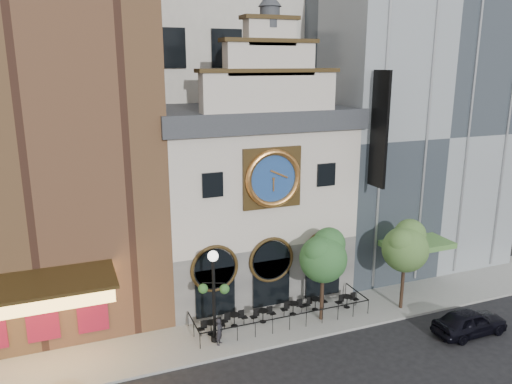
{
  "coord_description": "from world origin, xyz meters",
  "views": [
    {
      "loc": [
        -11.28,
        -22.03,
        15.02
      ],
      "look_at": [
        -0.18,
        6.0,
        7.22
      ],
      "focal_mm": 35.0,
      "sensor_mm": 36.0,
      "label": 1
    }
  ],
  "objects_px": {
    "bistro_5": "(347,301)",
    "tree_right": "(406,245)",
    "tree_left": "(324,255)",
    "lamppost": "(214,286)",
    "bistro_4": "(315,303)",
    "bistro_2": "(263,315)",
    "bistro_1": "(234,319)",
    "bistro_3": "(293,308)",
    "car_right": "(470,322)",
    "bistro_0": "(211,327)",
    "pedestrian": "(219,332)"
  },
  "relations": [
    {
      "from": "car_right",
      "to": "tree_left",
      "type": "xyz_separation_m",
      "value": [
        -7.12,
        4.41,
        3.48
      ]
    },
    {
      "from": "pedestrian",
      "to": "lamppost",
      "type": "relative_size",
      "value": 0.29
    },
    {
      "from": "lamppost",
      "to": "bistro_4",
      "type": "bearing_deg",
      "value": 33.21
    },
    {
      "from": "bistro_4",
      "to": "tree_left",
      "type": "bearing_deg",
      "value": -98.41
    },
    {
      "from": "bistro_2",
      "to": "tree_left",
      "type": "distance_m",
      "value": 5.08
    },
    {
      "from": "bistro_3",
      "to": "bistro_0",
      "type": "bearing_deg",
      "value": -175.99
    },
    {
      "from": "lamppost",
      "to": "bistro_3",
      "type": "bearing_deg",
      "value": 35.56
    },
    {
      "from": "bistro_3",
      "to": "bistro_5",
      "type": "bearing_deg",
      "value": -6.67
    },
    {
      "from": "bistro_4",
      "to": "tree_right",
      "type": "height_order",
      "value": "tree_right"
    },
    {
      "from": "bistro_0",
      "to": "car_right",
      "type": "bearing_deg",
      "value": -20.38
    },
    {
      "from": "bistro_4",
      "to": "pedestrian",
      "type": "distance_m",
      "value": 6.9
    },
    {
      "from": "bistro_3",
      "to": "tree_left",
      "type": "distance_m",
      "value": 4.03
    },
    {
      "from": "tree_left",
      "to": "pedestrian",
      "type": "bearing_deg",
      "value": -176.28
    },
    {
      "from": "bistro_3",
      "to": "car_right",
      "type": "bearing_deg",
      "value": -32.9
    },
    {
      "from": "car_right",
      "to": "tree_left",
      "type": "bearing_deg",
      "value": 57.69
    },
    {
      "from": "bistro_5",
      "to": "tree_left",
      "type": "relative_size",
      "value": 0.28
    },
    {
      "from": "bistro_3",
      "to": "pedestrian",
      "type": "height_order",
      "value": "pedestrian"
    },
    {
      "from": "bistro_1",
      "to": "bistro_0",
      "type": "bearing_deg",
      "value": -166.25
    },
    {
      "from": "bistro_0",
      "to": "bistro_2",
      "type": "relative_size",
      "value": 1.0
    },
    {
      "from": "bistro_4",
      "to": "car_right",
      "type": "bearing_deg",
      "value": -38.48
    },
    {
      "from": "tree_left",
      "to": "car_right",
      "type": "bearing_deg",
      "value": -31.78
    },
    {
      "from": "tree_right",
      "to": "bistro_5",
      "type": "bearing_deg",
      "value": 159.02
    },
    {
      "from": "bistro_2",
      "to": "bistro_4",
      "type": "bearing_deg",
      "value": 3.27
    },
    {
      "from": "bistro_0",
      "to": "lamppost",
      "type": "relative_size",
      "value": 0.3
    },
    {
      "from": "bistro_4",
      "to": "car_right",
      "type": "xyz_separation_m",
      "value": [
        6.95,
        -5.53,
        0.15
      ]
    },
    {
      "from": "bistro_1",
      "to": "tree_right",
      "type": "xyz_separation_m",
      "value": [
        10.53,
        -1.63,
        3.66
      ]
    },
    {
      "from": "bistro_0",
      "to": "tree_right",
      "type": "height_order",
      "value": "tree_right"
    },
    {
      "from": "bistro_3",
      "to": "car_right",
      "type": "xyz_separation_m",
      "value": [
        8.49,
        -5.49,
        0.15
      ]
    },
    {
      "from": "bistro_2",
      "to": "lamppost",
      "type": "relative_size",
      "value": 0.3
    },
    {
      "from": "bistro_5",
      "to": "tree_left",
      "type": "bearing_deg",
      "value": -162.81
    },
    {
      "from": "bistro_3",
      "to": "tree_right",
      "type": "relative_size",
      "value": 0.28
    },
    {
      "from": "bistro_0",
      "to": "lamppost",
      "type": "bearing_deg",
      "value": -91.03
    },
    {
      "from": "bistro_0",
      "to": "tree_left",
      "type": "relative_size",
      "value": 0.28
    },
    {
      "from": "bistro_1",
      "to": "lamppost",
      "type": "distance_m",
      "value": 3.39
    },
    {
      "from": "bistro_4",
      "to": "pedestrian",
      "type": "xyz_separation_m",
      "value": [
        -6.72,
        -1.54,
        0.3
      ]
    },
    {
      "from": "tree_left",
      "to": "tree_right",
      "type": "distance_m",
      "value": 5.39
    },
    {
      "from": "bistro_0",
      "to": "car_right",
      "type": "xyz_separation_m",
      "value": [
        13.79,
        -5.12,
        0.15
      ]
    },
    {
      "from": "bistro_5",
      "to": "pedestrian",
      "type": "bearing_deg",
      "value": -172.84
    },
    {
      "from": "bistro_3",
      "to": "car_right",
      "type": "height_order",
      "value": "car_right"
    },
    {
      "from": "bistro_3",
      "to": "pedestrian",
      "type": "relative_size",
      "value": 1.04
    },
    {
      "from": "bistro_5",
      "to": "tree_right",
      "type": "bearing_deg",
      "value": -20.98
    },
    {
      "from": "bistro_3",
      "to": "bistro_5",
      "type": "xyz_separation_m",
      "value": [
        3.55,
        -0.41,
        0.0
      ]
    },
    {
      "from": "bistro_4",
      "to": "car_right",
      "type": "distance_m",
      "value": 8.88
    },
    {
      "from": "bistro_1",
      "to": "lamppost",
      "type": "relative_size",
      "value": 0.3
    },
    {
      "from": "bistro_4",
      "to": "tree_right",
      "type": "relative_size",
      "value": 0.28
    },
    {
      "from": "bistro_2",
      "to": "lamppost",
      "type": "distance_m",
      "value": 4.4
    },
    {
      "from": "bistro_4",
      "to": "bistro_5",
      "type": "bearing_deg",
      "value": -12.53
    },
    {
      "from": "bistro_0",
      "to": "bistro_3",
      "type": "distance_m",
      "value": 5.31
    },
    {
      "from": "car_right",
      "to": "tree_right",
      "type": "relative_size",
      "value": 0.79
    },
    {
      "from": "bistro_5",
      "to": "car_right",
      "type": "xyz_separation_m",
      "value": [
        4.95,
        -5.08,
        0.15
      ]
    }
  ]
}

